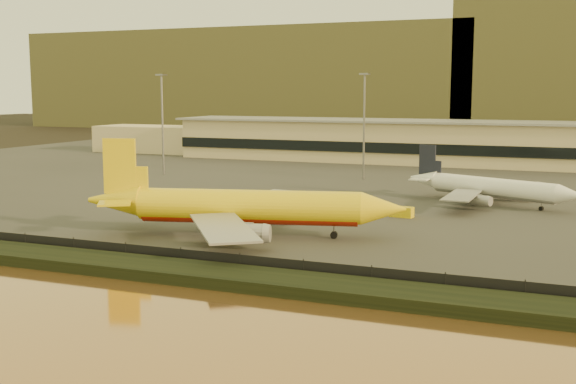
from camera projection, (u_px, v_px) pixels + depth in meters
name	position (u px, v px, depth m)	size (l,w,h in m)	color
ground	(269.00, 251.00, 97.72)	(900.00, 900.00, 0.00)	black
embankment	(209.00, 275.00, 82.03)	(320.00, 7.00, 1.40)	black
tarmac	(417.00, 175.00, 184.84)	(320.00, 220.00, 0.20)	#2D2D2D
perimeter_fence	(225.00, 262.00, 85.62)	(300.00, 0.05, 2.20)	black
terminal_building	(391.00, 142.00, 217.42)	(202.00, 25.00, 12.60)	#C0B185
apron_light_masts	(467.00, 117.00, 158.72)	(152.20, 12.20, 25.40)	slate
distant_hills	(473.00, 73.00, 412.93)	(470.00, 160.00, 70.00)	brown
dhl_cargo_jet	(243.00, 207.00, 106.05)	(47.26, 45.39, 14.26)	yellow
white_narrowbody_jet	(490.00, 188.00, 135.86)	(34.69, 32.77, 10.47)	white
gse_vehicle_yellow	(402.00, 212.00, 122.38)	(3.92, 1.76, 1.76)	yellow
gse_vehicle_white	(244.00, 203.00, 131.59)	(4.09, 1.84, 1.84)	white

